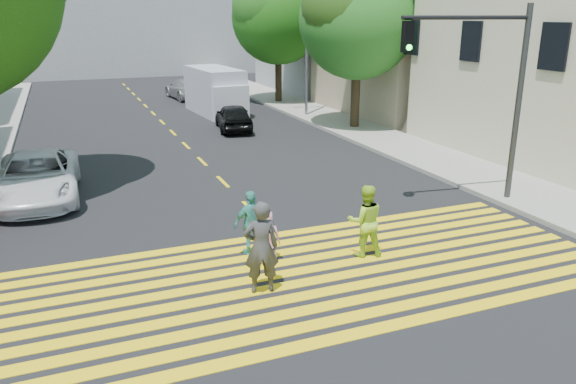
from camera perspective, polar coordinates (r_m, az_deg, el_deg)
ground at (r=11.53m, az=5.66°, el=-10.88°), size 120.00×120.00×0.00m
sidewalk_right at (r=27.91m, az=7.08°, el=6.31°), size 3.00×60.00×0.15m
crosswalk at (r=12.55m, az=2.97°, el=-8.31°), size 13.40×5.30×0.01m
lane_line at (r=32.27m, az=-13.12°, el=7.39°), size 0.12×34.40×0.01m
building_right_tan at (r=34.24m, az=14.01°, el=16.31°), size 10.00×10.00×10.00m
building_right_grey at (r=43.69m, az=5.30°, el=16.91°), size 10.00×10.00×10.00m
backdrop_block at (r=57.14m, az=-17.90°, el=17.33°), size 30.00×8.00×12.00m
tree_right_near at (r=27.93m, az=7.25°, el=17.65°), size 6.75×6.49×8.23m
tree_right_far at (r=36.28m, az=-0.93°, el=17.80°), size 6.81×6.54×8.30m
pedestrian_man at (r=11.40m, az=-2.74°, el=-5.66°), size 0.79×0.59×1.97m
pedestrian_woman at (r=13.26m, az=7.86°, el=-2.92°), size 1.00×0.87×1.74m
pedestrian_child at (r=12.86m, az=-2.15°, el=-4.60°), size 0.71×0.59×1.25m
pedestrian_extra at (r=13.29m, az=-3.69°, el=-3.14°), size 0.96×0.50×1.57m
white_sedan at (r=18.84m, az=-24.15°, el=1.38°), size 2.61×5.25×1.43m
dark_car_near at (r=27.97m, az=-5.56°, el=7.60°), size 2.14×4.05×1.31m
silver_car at (r=39.08m, az=-10.30°, el=10.29°), size 2.36×4.90×1.37m
dark_car_parked at (r=37.37m, az=-6.87°, el=10.02°), size 1.76×3.92×1.25m
white_van at (r=32.69m, az=-7.29°, el=9.99°), size 2.44×5.60×2.58m
traffic_signal at (r=17.12m, az=19.73°, el=10.77°), size 3.93×0.69×5.79m
street_lamp at (r=31.13m, az=1.60°, el=16.63°), size 1.93×0.65×8.63m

